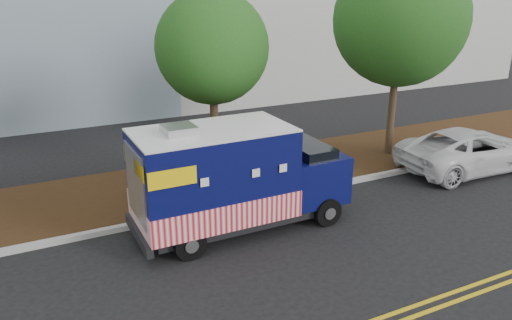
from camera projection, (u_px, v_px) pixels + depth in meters
name	position (u px, v px, depth m)	size (l,w,h in m)	color
ground	(252.00, 228.00, 13.12)	(120.00, 120.00, 0.00)	black
curb	(231.00, 206.00, 14.28)	(120.00, 0.18, 0.15)	#9E9E99
mulch_strip	(205.00, 181.00, 16.05)	(120.00, 4.00, 0.15)	black
tree_b	(212.00, 48.00, 14.98)	(3.43, 3.43, 5.98)	#38281C
tree_c	(400.00, 19.00, 16.93)	(4.57, 4.57, 7.21)	#38281C
sign_post	(174.00, 170.00, 13.83)	(0.06, 0.06, 2.40)	#473828
food_truck	(232.00, 181.00, 12.66)	(5.67, 2.23, 2.97)	black
white_car	(470.00, 150.00, 17.01)	(2.37, 5.15, 1.43)	silver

